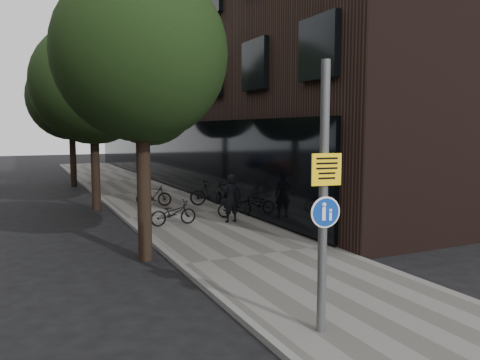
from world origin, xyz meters
TOP-DOWN VIEW (x-y plane):
  - ground at (0.00, 0.00)m, footprint 120.00×120.00m
  - sidewalk at (0.25, 10.00)m, footprint 4.50×60.00m
  - curb_edge at (-2.00, 10.00)m, footprint 0.15×60.00m
  - building_right_dark_brick at (8.50, 22.00)m, footprint 12.00×40.00m
  - street_tree_near at (-2.53, 4.64)m, footprint 4.40×4.40m
  - street_tree_mid at (-2.53, 13.14)m, footprint 5.00×5.00m
  - street_tree_far at (-2.53, 22.14)m, footprint 5.00×5.00m
  - signpost at (-1.12, -1.31)m, footprint 0.51×0.15m
  - pedestrian at (1.26, 7.63)m, footprint 0.69×0.51m
  - parked_bike_facade_near at (1.92, 8.48)m, footprint 1.61×0.64m
  - parked_bike_facade_far at (2.00, 11.40)m, footprint 1.89×0.97m
  - parked_bike_curb_near at (-0.76, 7.98)m, footprint 1.63×0.59m
  - parked_bike_curb_far at (-0.31, 12.26)m, footprint 1.58×0.98m

SIDE VIEW (x-z plane):
  - ground at x=0.00m, z-range 0.00..0.00m
  - sidewalk at x=0.25m, z-range 0.00..0.12m
  - curb_edge at x=-2.00m, z-range 0.00..0.13m
  - parked_bike_facade_near at x=1.92m, z-range 0.12..0.95m
  - parked_bike_curb_near at x=-0.76m, z-range 0.12..0.97m
  - parked_bike_curb_far at x=-0.31m, z-range 0.12..1.04m
  - parked_bike_facade_far at x=2.00m, z-range 0.12..1.22m
  - pedestrian at x=1.26m, z-range 0.12..1.84m
  - signpost at x=-1.12m, z-range 0.14..4.53m
  - street_tree_near at x=-2.53m, z-range 1.36..8.86m
  - street_tree_mid at x=-2.53m, z-range 1.21..9.01m
  - street_tree_far at x=-2.53m, z-range 1.21..9.01m
  - building_right_dark_brick at x=8.50m, z-range 0.00..18.00m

